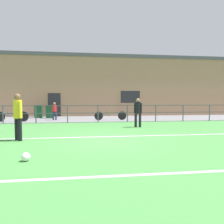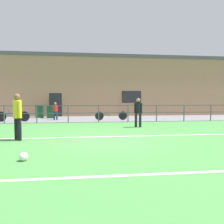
% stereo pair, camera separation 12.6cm
% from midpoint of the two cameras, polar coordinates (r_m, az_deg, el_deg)
% --- Properties ---
extents(ground, '(60.00, 44.00, 0.04)m').
position_cam_midpoint_polar(ground, '(7.63, -1.17, -8.12)').
color(ground, '#478C42').
extents(field_line_touchline, '(36.00, 0.11, 0.00)m').
position_cam_midpoint_polar(field_line_touchline, '(8.33, -1.64, -6.98)').
color(field_line_touchline, white).
rests_on(field_line_touchline, ground).
extents(field_line_hash, '(36.00, 0.11, 0.00)m').
position_cam_midpoint_polar(field_line_hash, '(4.23, 3.51, -17.49)').
color(field_line_hash, white).
rests_on(field_line_hash, ground).
extents(pavement_strip, '(48.00, 5.00, 0.02)m').
position_cam_midpoint_polar(pavement_strip, '(16.03, -4.00, -1.90)').
color(pavement_strip, slate).
rests_on(pavement_strip, ground).
extents(perimeter_fence, '(36.07, 0.07, 1.15)m').
position_cam_midpoint_polar(perimeter_fence, '(13.48, -3.54, 0.23)').
color(perimeter_fence, '#474C51').
rests_on(perimeter_fence, ground).
extents(clubhouse_facade, '(28.00, 2.56, 5.69)m').
position_cam_midpoint_polar(clubhouse_facade, '(19.70, -4.51, 7.38)').
color(clubhouse_facade, '#A37A5B').
rests_on(clubhouse_facade, ground).
extents(player_goalkeeper, '(0.42, 0.28, 1.59)m').
position_cam_midpoint_polar(player_goalkeeper, '(11.17, 7.72, 0.33)').
color(player_goalkeeper, black).
rests_on(player_goalkeeper, ground).
extents(player_striker, '(0.35, 0.39, 1.74)m').
position_cam_midpoint_polar(player_striker, '(8.26, -24.77, -0.48)').
color(player_striker, black).
rests_on(player_striker, ground).
extents(soccer_ball_spare, '(0.22, 0.22, 0.22)m').
position_cam_midpoint_polar(soccer_ball_spare, '(5.55, -23.11, -11.50)').
color(soccer_ball_spare, white).
rests_on(soccer_ball_spare, ground).
extents(spectator_child, '(0.36, 0.23, 1.30)m').
position_cam_midpoint_polar(spectator_child, '(15.40, -15.48, 0.55)').
color(spectator_child, '#232D4C').
rests_on(spectator_child, pavement_strip).
extents(bicycle_parked_0, '(2.22, 0.04, 0.78)m').
position_cam_midpoint_polar(bicycle_parked_0, '(15.33, -26.06, -1.11)').
color(bicycle_parked_0, black).
rests_on(bicycle_parked_0, pavement_strip).
extents(bicycle_parked_1, '(2.36, 0.04, 0.73)m').
position_cam_midpoint_polar(bicycle_parked_1, '(14.78, -0.01, -1.02)').
color(bicycle_parked_1, black).
rests_on(bicycle_parked_1, pavement_strip).
extents(trash_bin_0, '(0.58, 0.49, 1.03)m').
position_cam_midpoint_polar(trash_bin_0, '(17.14, -16.71, 0.09)').
color(trash_bin_0, '#194C28').
rests_on(trash_bin_0, pavement_strip).
extents(trash_bin_1, '(0.60, 0.51, 1.05)m').
position_cam_midpoint_polar(trash_bin_1, '(17.70, -19.57, 0.17)').
color(trash_bin_1, '#194C28').
rests_on(trash_bin_1, pavement_strip).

